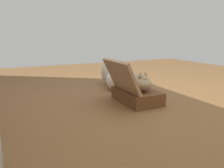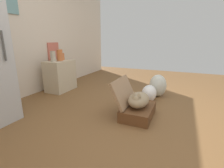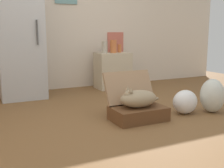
# 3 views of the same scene
# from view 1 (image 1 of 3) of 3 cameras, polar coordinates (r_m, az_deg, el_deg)

# --- Properties ---
(ground_plane) EXTENTS (7.68, 7.68, 0.00)m
(ground_plane) POSITION_cam_1_polar(r_m,az_deg,el_deg) (2.63, 6.95, -4.93)
(ground_plane) COLOR brown
(ground_plane) RESTS_ON ground
(suitcase_base) EXTENTS (0.61, 0.40, 0.16)m
(suitcase_base) POSITION_cam_1_polar(r_m,az_deg,el_deg) (2.63, 6.64, -3.16)
(suitcase_base) COLOR brown
(suitcase_base) RESTS_ON ground
(suitcase_lid) EXTENTS (0.61, 0.21, 0.38)m
(suitcase_lid) POSITION_cam_1_polar(r_m,az_deg,el_deg) (2.46, 2.45, 2.16)
(suitcase_lid) COLOR #9B7756
(suitcase_lid) RESTS_ON suitcase_base
(cat) EXTENTS (0.52, 0.28, 0.24)m
(cat) POSITION_cam_1_polar(r_m,az_deg,el_deg) (2.58, 6.84, 0.60)
(cat) COLOR #998466
(cat) RESTS_ON suitcase_base
(plastic_bag_white) EXTENTS (0.32, 0.25, 0.29)m
(plastic_bag_white) POSITION_cam_1_polar(r_m,az_deg,el_deg) (3.18, 0.74, 1.02)
(plastic_bag_white) COLOR white
(plastic_bag_white) RESTS_ON ground
(plastic_bag_clear) EXTENTS (0.28, 0.32, 0.42)m
(plastic_bag_clear) POSITION_cam_1_polar(r_m,az_deg,el_deg) (3.51, -0.38, 3.22)
(plastic_bag_clear) COLOR silver
(plastic_bag_clear) RESTS_ON ground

